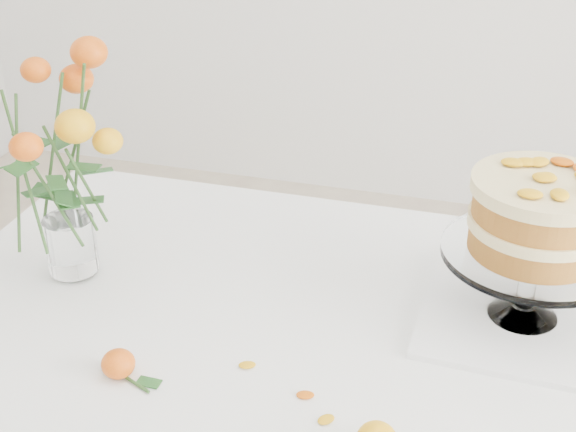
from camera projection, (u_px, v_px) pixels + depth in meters
The scene contains 8 objects.
table at pixel (339, 381), 1.29m from camera, with size 1.43×0.93×0.76m.
napkin at pixel (522, 317), 1.29m from camera, with size 0.31×0.31×0.01m, color white.
cake_stand at pixel (538, 223), 1.21m from camera, with size 0.28×0.28×0.25m.
rose_vase at pixel (55, 140), 1.30m from camera, with size 0.33×0.33×0.43m.
loose_rose_far at pixel (118, 364), 1.16m from camera, with size 0.08×0.05×0.04m.
stray_petal_a at pixel (247, 365), 1.19m from camera, with size 0.03×0.02×0.00m, color #E49F0E.
stray_petal_b at pixel (305, 395), 1.13m from camera, with size 0.03×0.02×0.00m, color #E49F0E.
stray_petal_c at pixel (326, 420), 1.09m from camera, with size 0.03×0.02×0.00m, color #E49F0E.
Camera 1 is at (0.20, -0.99, 1.52)m, focal length 50.00 mm.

